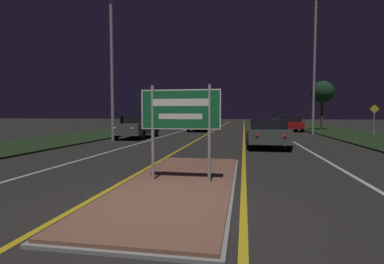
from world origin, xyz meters
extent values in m
plane|color=#282623|center=(0.00, 0.00, 0.00)|extent=(160.00, 160.00, 0.00)
cube|color=#999993|center=(0.00, 1.73, 0.03)|extent=(2.45, 6.96, 0.05)
cube|color=brown|center=(0.00, 1.73, 0.05)|extent=(2.33, 6.84, 0.10)
cube|color=#1E3319|center=(-9.50, 20.00, 0.04)|extent=(5.00, 100.00, 0.08)
cube|color=#1E3319|center=(9.50, 20.00, 0.04)|extent=(5.00, 100.00, 0.08)
cube|color=gold|center=(-1.41, 25.00, 0.00)|extent=(0.12, 70.00, 0.01)
cube|color=gold|center=(1.41, 25.00, 0.00)|extent=(0.12, 70.00, 0.01)
cube|color=silver|center=(-4.20, 25.00, 0.00)|extent=(0.12, 70.00, 0.01)
cube|color=silver|center=(4.20, 25.00, 0.00)|extent=(0.12, 70.00, 0.01)
cube|color=silver|center=(-7.20, 25.00, 0.00)|extent=(0.10, 70.00, 0.01)
cube|color=silver|center=(7.20, 25.00, 0.00)|extent=(0.10, 70.00, 0.01)
cylinder|color=#9E9E99|center=(-0.65, 1.73, 1.18)|extent=(0.07, 0.07, 2.16)
cylinder|color=#9E9E99|center=(0.65, 1.73, 1.18)|extent=(0.07, 0.07, 2.16)
cube|color=#146033|center=(0.00, 1.73, 1.71)|extent=(1.81, 0.04, 0.89)
cube|color=white|center=(0.00, 1.71, 1.71)|extent=(1.81, 0.00, 0.89)
cube|color=#146033|center=(0.00, 1.71, 1.71)|extent=(1.76, 0.01, 0.84)
cube|color=white|center=(0.00, 1.70, 1.87)|extent=(1.27, 0.01, 0.16)
cube|color=white|center=(0.00, 1.70, 1.56)|extent=(1.00, 0.01, 0.12)
cylinder|color=#9E9E99|center=(-6.20, 11.67, 4.12)|extent=(0.18, 0.18, 8.25)
cylinder|color=#9E9E99|center=(6.68, 19.63, 5.22)|extent=(0.18, 0.18, 10.45)
cube|color=#4C514C|center=(2.50, 10.06, 0.61)|extent=(1.81, 4.37, 0.60)
cube|color=black|center=(2.50, 9.80, 1.12)|extent=(1.59, 2.27, 0.43)
sphere|color=red|center=(1.94, 7.89, 0.68)|extent=(0.14, 0.14, 0.14)
sphere|color=red|center=(3.06, 7.89, 0.68)|extent=(0.14, 0.14, 0.14)
cylinder|color=black|center=(1.64, 11.41, 0.31)|extent=(0.22, 0.61, 0.61)
cylinder|color=black|center=(3.37, 11.41, 0.31)|extent=(0.22, 0.61, 0.61)
cylinder|color=black|center=(1.64, 8.70, 0.31)|extent=(0.22, 0.61, 0.61)
cylinder|color=black|center=(3.37, 8.70, 0.31)|extent=(0.22, 0.61, 0.61)
cube|color=maroon|center=(5.53, 23.81, 0.60)|extent=(1.81, 4.58, 0.58)
cube|color=black|center=(5.53, 23.53, 1.13)|extent=(1.60, 2.38, 0.48)
sphere|color=red|center=(4.97, 21.54, 0.67)|extent=(0.14, 0.14, 0.14)
sphere|color=red|center=(6.09, 21.54, 0.67)|extent=(0.14, 0.14, 0.14)
cylinder|color=black|center=(4.66, 25.23, 0.31)|extent=(0.22, 0.62, 0.62)
cylinder|color=black|center=(6.40, 25.23, 0.31)|extent=(0.22, 0.62, 0.62)
cylinder|color=black|center=(4.66, 22.39, 0.31)|extent=(0.22, 0.62, 0.62)
cylinder|color=black|center=(6.40, 22.39, 0.31)|extent=(0.22, 0.62, 0.62)
cube|color=#B7B7BC|center=(5.77, 32.73, 0.66)|extent=(1.82, 4.49, 0.64)
cube|color=black|center=(5.77, 32.46, 1.23)|extent=(1.60, 2.33, 0.49)
sphere|color=red|center=(5.21, 30.51, 0.74)|extent=(0.14, 0.14, 0.14)
sphere|color=red|center=(6.34, 30.51, 0.74)|extent=(0.14, 0.14, 0.14)
cylinder|color=black|center=(4.90, 34.12, 0.34)|extent=(0.22, 0.69, 0.69)
cylinder|color=black|center=(6.64, 34.12, 0.34)|extent=(0.22, 0.69, 0.69)
cylinder|color=black|center=(4.90, 31.34, 0.34)|extent=(0.22, 0.69, 0.69)
cylinder|color=black|center=(6.64, 31.34, 0.34)|extent=(0.22, 0.69, 0.69)
cube|color=#4C514C|center=(-5.53, 13.85, 0.65)|extent=(1.79, 4.42, 0.68)
cube|color=black|center=(-5.53, 14.11, 1.23)|extent=(1.58, 2.30, 0.47)
sphere|color=white|center=(-6.09, 11.66, 0.74)|extent=(0.14, 0.14, 0.14)
sphere|color=white|center=(-4.98, 11.66, 0.74)|extent=(0.14, 0.14, 0.14)
cylinder|color=black|center=(-6.39, 12.48, 0.31)|extent=(0.22, 0.62, 0.62)
cylinder|color=black|center=(-4.67, 12.48, 0.31)|extent=(0.22, 0.62, 0.62)
cylinder|color=black|center=(-6.39, 15.22, 0.31)|extent=(0.22, 0.62, 0.62)
cylinder|color=black|center=(-4.67, 15.22, 0.31)|extent=(0.22, 0.62, 0.62)
cube|color=navy|center=(-2.58, 22.44, 0.62)|extent=(1.72, 4.74, 0.56)
cube|color=black|center=(-2.58, 22.72, 1.12)|extent=(1.51, 2.47, 0.44)
sphere|color=white|center=(-3.11, 20.08, 0.69)|extent=(0.14, 0.14, 0.14)
sphere|color=white|center=(-2.05, 20.08, 0.69)|extent=(0.14, 0.14, 0.14)
cylinder|color=black|center=(-3.40, 20.97, 0.34)|extent=(0.22, 0.67, 0.67)
cylinder|color=black|center=(-1.76, 20.97, 0.34)|extent=(0.22, 0.67, 0.67)
cylinder|color=black|center=(-3.40, 23.90, 0.34)|extent=(0.22, 0.67, 0.67)
cylinder|color=black|center=(-1.76, 23.90, 0.34)|extent=(0.22, 0.67, 0.67)
cylinder|color=#9E9E99|center=(10.10, 17.29, 1.03)|extent=(0.06, 0.06, 1.89)
cube|color=yellow|center=(10.10, 17.29, 1.91)|extent=(0.60, 0.02, 0.60)
cylinder|color=#4C3823|center=(8.63, 25.07, 1.63)|extent=(0.24, 0.24, 3.09)
sphere|color=#19381E|center=(8.63, 25.07, 3.64)|extent=(2.06, 2.06, 2.06)
camera|label=1|loc=(1.41, -4.83, 1.62)|focal=28.00mm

